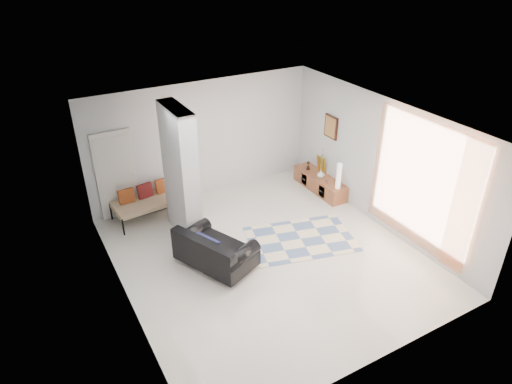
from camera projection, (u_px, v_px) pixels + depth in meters
floor at (268, 256)px, 9.07m from camera, size 6.00×6.00×0.00m
ceiling at (270, 123)px, 7.70m from camera, size 6.00×6.00×0.00m
wall_back at (203, 140)px, 10.67m from camera, size 6.00×0.00×6.00m
wall_front at (383, 291)px, 6.10m from camera, size 6.00×0.00×6.00m
wall_left at (119, 237)px, 7.20m from camera, size 0.00×6.00×6.00m
wall_right at (381, 163)px, 9.57m from camera, size 0.00×6.00×6.00m
partition_column at (181, 174)px, 9.13m from camera, size 0.35×1.20×2.80m
hallway_door at (116, 175)px, 9.92m from camera, size 0.85×0.06×2.04m
curtain at (421, 185)px, 8.63m from camera, size 0.00×2.55×2.55m
wall_art at (331, 127)px, 10.73m from camera, size 0.04×0.45×0.55m
media_console at (320, 183)px, 11.34m from camera, size 0.45×1.66×0.80m
loveseat at (214, 251)px, 8.61m from camera, size 1.39×1.72×0.76m
daybed at (154, 199)px, 10.25m from camera, size 1.94×0.96×0.77m
area_rug at (301, 239)px, 9.57m from camera, size 2.47×1.95×0.01m
cylinder_lamp at (339, 176)px, 10.55m from camera, size 0.12×0.12×0.63m
bronze_figurine at (308, 165)px, 11.52m from camera, size 0.13×0.13×0.22m
vase at (321, 174)px, 11.12m from camera, size 0.21×0.21×0.20m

